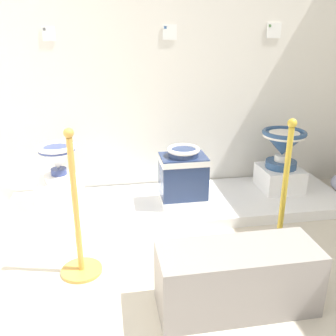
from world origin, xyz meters
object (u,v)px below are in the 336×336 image
(plinth_block_tall_cobalt, at_px, (279,178))
(stanchion_post_near_left, at_px, (78,236))
(plinth_block_pale_glazed, at_px, (183,200))
(info_placard_third, at_px, (274,30))
(antique_toilet_rightmost, at_px, (57,158))
(info_placard_second, at_px, (170,32))
(antique_toilet_pale_glazed, at_px, (183,172))
(plinth_block_rightmost, at_px, (61,193))
(antique_toilet_tall_cobalt, at_px, (283,144))
(museum_bench, at_px, (237,278))
(stanchion_post_near_right, at_px, (281,216))
(info_placard_first, at_px, (49,33))

(plinth_block_tall_cobalt, xyz_separation_m, stanchion_post_near_left, (-1.86, -0.91, 0.08))
(plinth_block_pale_glazed, relative_size, info_placard_third, 2.77)
(antique_toilet_rightmost, bearing_deg, info_placard_second, 20.14)
(antique_toilet_pale_glazed, bearing_deg, plinth_block_pale_glazed, 180.00)
(plinth_block_rightmost, height_order, antique_toilet_tall_cobalt, antique_toilet_tall_cobalt)
(antique_toilet_pale_glazed, height_order, stanchion_post_near_left, stanchion_post_near_left)
(info_placard_third, bearing_deg, stanchion_post_near_left, -145.37)
(plinth_block_tall_cobalt, relative_size, antique_toilet_tall_cobalt, 0.95)
(stanchion_post_near_left, bearing_deg, plinth_block_rightmost, 102.48)
(antique_toilet_rightmost, relative_size, plinth_block_tall_cobalt, 0.84)
(museum_bench, bearing_deg, stanchion_post_near_left, 151.45)
(info_placard_second, bearing_deg, info_placard_third, 0.00)
(antique_toilet_rightmost, relative_size, stanchion_post_near_right, 0.32)
(plinth_block_rightmost, distance_m, info_placard_third, 2.45)
(plinth_block_rightmost, height_order, stanchion_post_near_left, stanchion_post_near_left)
(antique_toilet_tall_cobalt, relative_size, info_placard_second, 3.15)
(antique_toilet_pale_glazed, relative_size, antique_toilet_tall_cobalt, 1.10)
(antique_toilet_tall_cobalt, relative_size, stanchion_post_near_right, 0.40)
(antique_toilet_rightmost, distance_m, antique_toilet_pale_glazed, 1.08)
(stanchion_post_near_right, bearing_deg, stanchion_post_near_left, -179.88)
(plinth_block_rightmost, relative_size, info_placard_second, 2.92)
(info_placard_first, height_order, museum_bench, info_placard_first)
(plinth_block_pale_glazed, relative_size, info_placard_first, 3.21)
(plinth_block_tall_cobalt, bearing_deg, info_placard_second, 161.22)
(plinth_block_rightmost, bearing_deg, info_placard_third, 10.63)
(antique_toilet_pale_glazed, bearing_deg, antique_toilet_rightmost, 172.67)
(info_placard_first, xyz_separation_m, stanchion_post_near_right, (1.64, -1.25, -1.23))
(museum_bench, bearing_deg, plinth_block_tall_cobalt, 56.64)
(info_placard_third, xyz_separation_m, museum_bench, (-0.89, -1.76, -1.35))
(antique_toilet_rightmost, xyz_separation_m, antique_toilet_pale_glazed, (1.06, -0.14, -0.14))
(antique_toilet_tall_cobalt, height_order, stanchion_post_near_right, stanchion_post_near_right)
(info_placard_second, distance_m, museum_bench, 2.21)
(info_placard_second, bearing_deg, info_placard_first, -180.00)
(plinth_block_tall_cobalt, distance_m, stanchion_post_near_right, 1.00)
(info_placard_first, xyz_separation_m, info_placard_second, (1.04, 0.00, 0.01))
(antique_toilet_rightmost, relative_size, info_placard_first, 2.73)
(plinth_block_pale_glazed, height_order, info_placard_second, info_placard_second)
(info_placard_first, height_order, info_placard_third, info_placard_third)
(antique_toilet_pale_glazed, distance_m, stanchion_post_near_right, 0.94)
(antique_toilet_pale_glazed, relative_size, museum_bench, 0.48)
(plinth_block_rightmost, bearing_deg, plinth_block_tall_cobalt, 0.83)
(antique_toilet_pale_glazed, height_order, plinth_block_tall_cobalt, antique_toilet_pale_glazed)
(info_placard_second, bearing_deg, antique_toilet_rightmost, -159.86)
(antique_toilet_tall_cobalt, relative_size, info_placard_third, 2.95)
(plinth_block_rightmost, relative_size, info_placard_first, 3.17)
(antique_toilet_pale_glazed, xyz_separation_m, antique_toilet_tall_cobalt, (0.99, 0.17, 0.15))
(antique_toilet_tall_cobalt, bearing_deg, stanchion_post_near_left, -153.96)
(antique_toilet_tall_cobalt, height_order, stanchion_post_near_left, stanchion_post_near_left)
(info_placard_first, height_order, stanchion_post_near_right, info_placard_first)
(plinth_block_pale_glazed, distance_m, info_placard_first, 1.83)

